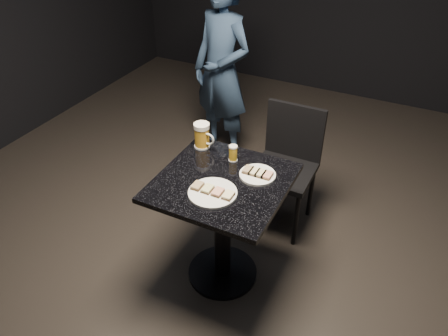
% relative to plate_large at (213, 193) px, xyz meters
% --- Properties ---
extents(floor, '(6.00, 6.00, 0.00)m').
position_rel_plate_large_xyz_m(floor, '(-0.01, 0.13, -0.76)').
color(floor, black).
rests_on(floor, ground).
extents(plate_large, '(0.26, 0.26, 0.01)m').
position_rel_plate_large_xyz_m(plate_large, '(0.00, 0.00, 0.00)').
color(plate_large, white).
rests_on(plate_large, table).
extents(plate_small, '(0.20, 0.20, 0.01)m').
position_rel_plate_large_xyz_m(plate_small, '(0.15, 0.25, 0.00)').
color(plate_small, white).
rests_on(plate_small, table).
extents(patron, '(0.65, 0.52, 1.55)m').
position_rel_plate_large_xyz_m(patron, '(-0.66, 1.41, 0.02)').
color(patron, navy).
rests_on(patron, floor).
extents(table, '(0.70, 0.70, 0.75)m').
position_rel_plate_large_xyz_m(table, '(-0.01, 0.13, -0.25)').
color(table, black).
rests_on(table, floor).
extents(beer_mug, '(0.14, 0.10, 0.16)m').
position_rel_plate_large_xyz_m(beer_mug, '(-0.27, 0.38, 0.07)').
color(beer_mug, silver).
rests_on(beer_mug, table).
extents(beer_tumbler, '(0.05, 0.05, 0.10)m').
position_rel_plate_large_xyz_m(beer_tumbler, '(-0.04, 0.33, 0.04)').
color(beer_tumbler, silver).
rests_on(beer_tumbler, table).
extents(chair, '(0.40, 0.40, 0.87)m').
position_rel_plate_large_xyz_m(chair, '(0.14, 0.83, -0.26)').
color(chair, black).
rests_on(chair, floor).
extents(canapes_on_plate_large, '(0.23, 0.07, 0.02)m').
position_rel_plate_large_xyz_m(canapes_on_plate_large, '(-0.00, 0.00, 0.02)').
color(canapes_on_plate_large, '#4C3521').
rests_on(canapes_on_plate_large, plate_large).
extents(canapes_on_plate_small, '(0.16, 0.07, 0.02)m').
position_rel_plate_large_xyz_m(canapes_on_plate_small, '(0.15, 0.25, 0.02)').
color(canapes_on_plate_small, '#4C3521').
rests_on(canapes_on_plate_small, plate_small).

